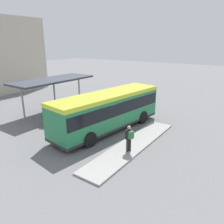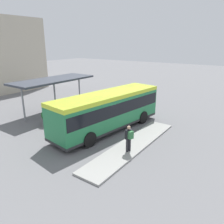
# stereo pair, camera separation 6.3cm
# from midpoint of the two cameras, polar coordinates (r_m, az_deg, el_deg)

# --- Properties ---
(ground_plane) EXTENTS (120.00, 120.00, 0.00)m
(ground_plane) POSITION_cam_midpoint_polar(r_m,az_deg,el_deg) (17.86, -1.03, -4.58)
(ground_plane) COLOR slate
(curb_island) EXTENTS (9.84, 1.80, 0.12)m
(curb_island) POSITION_cam_midpoint_polar(r_m,az_deg,el_deg) (15.25, 5.43, -8.51)
(curb_island) COLOR #9E9E99
(curb_island) RESTS_ON ground_plane
(city_bus) EXTENTS (10.30, 3.81, 3.04)m
(city_bus) POSITION_cam_midpoint_polar(r_m,az_deg,el_deg) (17.27, -1.04, 0.89)
(city_bus) COLOR #237A47
(city_bus) RESTS_ON ground_plane
(pedestrian_waiting) EXTENTS (0.51, 0.55, 1.74)m
(pedestrian_waiting) POSITION_cam_midpoint_polar(r_m,az_deg,el_deg) (13.81, 4.40, -6.54)
(pedestrian_waiting) COLOR #232328
(pedestrian_waiting) RESTS_ON curb_island
(bicycle_white) EXTENTS (0.48, 1.73, 0.74)m
(bicycle_white) POSITION_cam_midpoint_polar(r_m,az_deg,el_deg) (25.03, 6.59, 2.79)
(bicycle_white) COLOR black
(bicycle_white) RESTS_ON ground_plane
(bicycle_black) EXTENTS (0.48, 1.60, 0.69)m
(bicycle_black) POSITION_cam_midpoint_polar(r_m,az_deg,el_deg) (25.51, 5.11, 3.07)
(bicycle_black) COLOR black
(bicycle_black) RESTS_ON ground_plane
(bicycle_yellow) EXTENTS (0.48, 1.68, 0.72)m
(bicycle_yellow) POSITION_cam_midpoint_polar(r_m,az_deg,el_deg) (25.86, 3.49, 3.35)
(bicycle_yellow) COLOR black
(bicycle_yellow) RESTS_ON ground_plane
(station_shelter) EXTENTS (8.42, 3.22, 3.34)m
(station_shelter) POSITION_cam_midpoint_polar(r_m,az_deg,el_deg) (22.51, -15.16, 7.90)
(station_shelter) COLOR #383D47
(station_shelter) RESTS_ON ground_plane
(potted_planter_near_shelter) EXTENTS (0.96, 0.96, 1.37)m
(potted_planter_near_shelter) POSITION_cam_midpoint_polar(r_m,az_deg,el_deg) (19.39, -16.70, -1.29)
(potted_planter_near_shelter) COLOR slate
(potted_planter_near_shelter) RESTS_ON ground_plane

